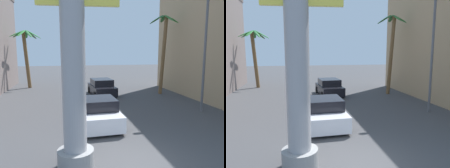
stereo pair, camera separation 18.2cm
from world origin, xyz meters
The scene contains 7 objects.
ground_plane centered at (0.00, 10.00, 0.00)m, with size 94.73×94.73×0.00m, color #424244.
neon_sign_pole centered at (-2.13, 0.14, 5.08)m, with size 3.02×1.30×11.26m.
street_lamp centered at (6.45, 5.81, 4.57)m, with size 2.20×0.28×7.68m.
car_lead centered at (-0.65, 4.81, 0.70)m, with size 2.25×4.85×1.56m.
car_far centered at (0.94, 12.89, 0.74)m, with size 2.31×4.33×1.56m.
palm_tree_far_left centered at (-6.57, 18.77, 4.17)m, with size 3.32×3.43×6.49m.
palm_tree_mid_right centered at (6.89, 12.42, 4.65)m, with size 2.66×2.94×7.59m.
Camera 2 is at (-2.24, -7.29, 4.15)m, focal length 35.00 mm.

